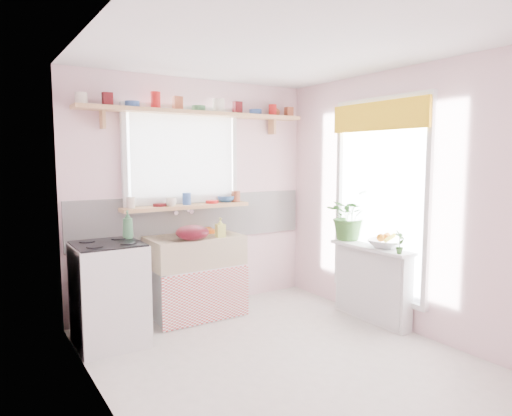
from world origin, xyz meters
TOP-DOWN VIEW (x-y plane):
  - room at (0.66, 0.86)m, footprint 3.20×3.20m
  - sink_unit at (-0.15, 1.29)m, footprint 0.95×0.65m
  - cooker at (-1.10, 1.05)m, footprint 0.58×0.58m
  - radiator_ledge at (1.30, 0.20)m, footprint 0.22×0.95m
  - windowsill at (-0.15, 1.48)m, footprint 1.40×0.22m
  - pine_shelf at (0.00, 1.47)m, footprint 2.52×0.24m
  - shelf_crockery at (-0.00, 1.47)m, footprint 2.47×0.11m
  - sill_crockery at (-0.15, 1.48)m, footprint 1.35×0.11m
  - dish_tray at (-0.04, 1.50)m, footprint 0.42×0.36m
  - colander at (-0.26, 1.10)m, footprint 0.39×0.39m
  - jade_plant at (1.33, 0.60)m, footprint 0.61×0.58m
  - fruit_bowl at (1.33, 0.07)m, footprint 0.43×0.43m
  - herb_pot at (1.21, -0.20)m, footprint 0.13×0.10m
  - soap_bottle_sink at (0.05, 1.10)m, footprint 0.10×0.10m
  - sill_cup at (-0.35, 1.42)m, footprint 0.14×0.14m
  - sill_bowl at (0.35, 1.54)m, footprint 0.27×0.27m
  - shelf_vase at (1.02, 1.53)m, footprint 0.14×0.14m
  - cooker_bottle at (-0.88, 1.17)m, footprint 0.13×0.13m
  - fruit at (1.34, 0.07)m, footprint 0.20×0.14m

SIDE VIEW (x-z plane):
  - radiator_ledge at x=1.30m, z-range 0.01..0.78m
  - sink_unit at x=-0.15m, z-range -0.13..0.99m
  - cooker at x=-1.10m, z-range 0.00..0.92m
  - fruit_bowl at x=1.33m, z-range 0.78..0.86m
  - dish_tray at x=-0.04m, z-range 0.85..0.89m
  - fruit at x=1.34m, z-range 0.83..0.93m
  - herb_pot at x=1.21m, z-range 0.78..0.99m
  - colander at x=-0.26m, z-range 0.85..1.00m
  - soap_bottle_sink at x=0.05m, z-range 0.85..1.05m
  - jade_plant at x=1.33m, z-range 0.78..1.31m
  - cooker_bottle at x=-0.88m, z-range 0.92..1.17m
  - windowsill at x=-0.15m, z-range 1.12..1.16m
  - sill_bowl at x=0.35m, z-range 1.16..1.23m
  - sill_cup at x=-0.35m, z-range 1.16..1.25m
  - sill_crockery at x=-0.15m, z-range 1.16..1.28m
  - room at x=0.66m, z-range -0.23..2.97m
  - pine_shelf at x=0.00m, z-range 2.10..2.14m
  - shelf_crockery at x=0.00m, z-range 2.14..2.26m
  - shelf_vase at x=1.02m, z-range 2.14..2.28m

